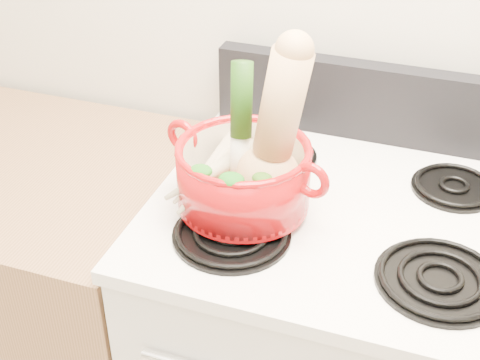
% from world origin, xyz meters
% --- Properties ---
extents(cooktop, '(0.78, 0.67, 0.03)m').
position_xyz_m(cooktop, '(0.00, 1.40, 0.93)').
color(cooktop, white).
rests_on(cooktop, stove_body).
extents(control_backsplash, '(0.76, 0.05, 0.18)m').
position_xyz_m(control_backsplash, '(0.00, 1.70, 1.04)').
color(control_backsplash, black).
rests_on(control_backsplash, cooktop).
extents(burner_front_left, '(0.22, 0.22, 0.02)m').
position_xyz_m(burner_front_left, '(-0.19, 1.24, 0.96)').
color(burner_front_left, black).
rests_on(burner_front_left, cooktop).
extents(burner_front_right, '(0.22, 0.22, 0.02)m').
position_xyz_m(burner_front_right, '(0.19, 1.24, 0.96)').
color(burner_front_right, black).
rests_on(burner_front_right, cooktop).
extents(burner_back_left, '(0.17, 0.17, 0.02)m').
position_xyz_m(burner_back_left, '(-0.19, 1.54, 0.96)').
color(burner_back_left, black).
rests_on(burner_back_left, cooktop).
extents(burner_back_right, '(0.17, 0.17, 0.02)m').
position_xyz_m(burner_back_right, '(0.19, 1.54, 0.96)').
color(burner_back_right, black).
rests_on(burner_back_right, cooktop).
extents(dutch_oven, '(0.31, 0.31, 0.13)m').
position_xyz_m(dutch_oven, '(-0.20, 1.33, 1.03)').
color(dutch_oven, '#9B0A0C').
rests_on(dutch_oven, burner_front_left).
extents(pot_handle_left, '(0.07, 0.03, 0.07)m').
position_xyz_m(pot_handle_left, '(-0.34, 1.36, 1.07)').
color(pot_handle_left, '#9B0A0C').
rests_on(pot_handle_left, dutch_oven).
extents(pot_handle_right, '(0.07, 0.03, 0.07)m').
position_xyz_m(pot_handle_right, '(-0.06, 1.29, 1.07)').
color(pot_handle_right, '#9B0A0C').
rests_on(pot_handle_right, dutch_oven).
extents(squash, '(0.20, 0.17, 0.33)m').
position_xyz_m(squash, '(-0.12, 1.32, 1.15)').
color(squash, tan).
rests_on(squash, dutch_oven).
extents(leek, '(0.06, 0.09, 0.27)m').
position_xyz_m(leek, '(-0.21, 1.35, 1.13)').
color(leek, beige).
rests_on(leek, dutch_oven).
extents(ginger, '(0.10, 0.09, 0.05)m').
position_xyz_m(ginger, '(-0.19, 1.42, 1.02)').
color(ginger, tan).
rests_on(ginger, dutch_oven).
extents(parsnip_0, '(0.11, 0.25, 0.07)m').
position_xyz_m(parsnip_0, '(-0.26, 1.33, 1.02)').
color(parsnip_0, beige).
rests_on(parsnip_0, dutch_oven).
extents(parsnip_1, '(0.09, 0.18, 0.05)m').
position_xyz_m(parsnip_1, '(-0.28, 1.32, 1.02)').
color(parsnip_1, beige).
rests_on(parsnip_1, dutch_oven).
extents(parsnip_2, '(0.04, 0.19, 0.06)m').
position_xyz_m(parsnip_2, '(-0.23, 1.37, 1.03)').
color(parsnip_2, beige).
rests_on(parsnip_2, dutch_oven).
extents(parsnip_3, '(0.14, 0.19, 0.06)m').
position_xyz_m(parsnip_3, '(-0.26, 1.31, 1.03)').
color(parsnip_3, beige).
rests_on(parsnip_3, dutch_oven).
extents(parsnip_4, '(0.10, 0.21, 0.06)m').
position_xyz_m(parsnip_4, '(-0.26, 1.36, 1.04)').
color(parsnip_4, beige).
rests_on(parsnip_4, dutch_oven).
extents(parsnip_5, '(0.07, 0.21, 0.06)m').
position_xyz_m(parsnip_5, '(-0.26, 1.37, 1.05)').
color(parsnip_5, beige).
rests_on(parsnip_5, dutch_oven).
extents(carrot_0, '(0.07, 0.19, 0.05)m').
position_xyz_m(carrot_0, '(-0.20, 1.31, 1.01)').
color(carrot_0, '#C74F09').
rests_on(carrot_0, dutch_oven).
extents(carrot_1, '(0.06, 0.16, 0.05)m').
position_xyz_m(carrot_1, '(-0.23, 1.30, 1.02)').
color(carrot_1, '#C65209').
rests_on(carrot_1, dutch_oven).
extents(carrot_2, '(0.10, 0.15, 0.04)m').
position_xyz_m(carrot_2, '(-0.17, 1.31, 1.02)').
color(carrot_2, '#BC5209').
rests_on(carrot_2, dutch_oven).
extents(carrot_3, '(0.09, 0.13, 0.04)m').
position_xyz_m(carrot_3, '(-0.21, 1.27, 1.03)').
color(carrot_3, '#CE5C0A').
rests_on(carrot_3, dutch_oven).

